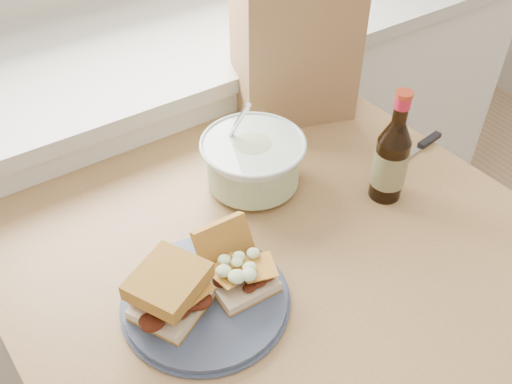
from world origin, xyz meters
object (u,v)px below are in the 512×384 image
plate (206,299)px  dining_table (264,271)px  beer_bottle (391,159)px  paper_bag (295,44)px  coleslaw_bowl (253,164)px

plate → dining_table: bearing=25.2°
beer_bottle → paper_bag: paper_bag is taller
plate → paper_bag: paper_bag is taller
plate → beer_bottle: 0.47m
coleslaw_bowl → paper_bag: 0.33m
plate → coleslaw_bowl: coleslaw_bowl is taller
dining_table → coleslaw_bowl: 0.23m
dining_table → beer_bottle: beer_bottle is taller
plate → paper_bag: 0.66m
beer_bottle → paper_bag: (0.03, 0.37, 0.08)m
plate → coleslaw_bowl: size_ratio=1.31×
coleslaw_bowl → paper_bag: size_ratio=0.62×
plate → coleslaw_bowl: (0.24, 0.22, 0.05)m
beer_bottle → coleslaw_bowl: bearing=132.9°
beer_bottle → paper_bag: size_ratio=0.71×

